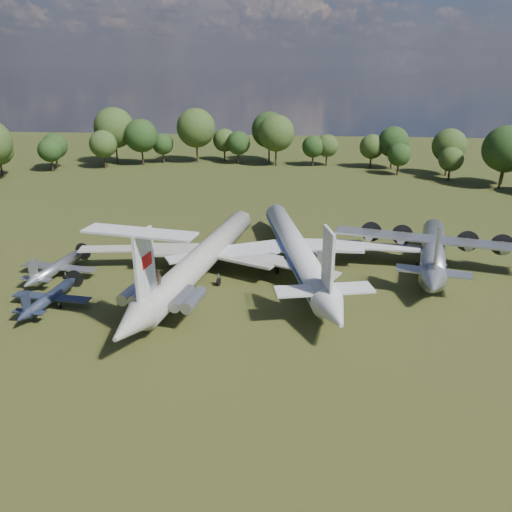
# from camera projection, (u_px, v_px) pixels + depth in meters

# --- Properties ---
(ground) EXTENTS (300.00, 300.00, 0.00)m
(ground) POSITION_uv_depth(u_px,v_px,m) (195.00, 279.00, 70.11)
(ground) COLOR #233612
(ground) RESTS_ON ground
(il62_airliner) EXTENTS (45.93, 55.29, 4.86)m
(il62_airliner) POSITION_uv_depth(u_px,v_px,m) (203.00, 262.00, 69.73)
(il62_airliner) COLOR beige
(il62_airliner) RESTS_ON ground
(tu104_jet) EXTENTS (47.34, 56.69, 4.97)m
(tu104_jet) POSITION_uv_depth(u_px,v_px,m) (296.00, 253.00, 72.66)
(tu104_jet) COLOR silver
(tu104_jet) RESTS_ON ground
(an12_transport) EXTENTS (35.53, 38.08, 4.26)m
(an12_transport) POSITION_uv_depth(u_px,v_px,m) (433.00, 254.00, 73.36)
(an12_transport) COLOR #ABADB3
(an12_transport) RESTS_ON ground
(small_prop_west) EXTENTS (11.24, 14.52, 2.00)m
(small_prop_west) POSITION_uv_depth(u_px,v_px,m) (50.00, 300.00, 61.76)
(small_prop_west) COLOR black
(small_prop_west) RESTS_ON ground
(small_prop_northwest) EXTENTS (13.14, 16.58, 2.23)m
(small_prop_northwest) POSITION_uv_depth(u_px,v_px,m) (57.00, 270.00, 70.48)
(small_prop_northwest) COLOR gray
(small_prop_northwest) RESTS_ON ground
(person_on_il62) EXTENTS (0.82, 0.68, 1.94)m
(person_on_il62) POSITION_uv_depth(u_px,v_px,m) (159.00, 277.00, 56.26)
(person_on_il62) COLOR #9C6C4F
(person_on_il62) RESTS_ON il62_airliner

